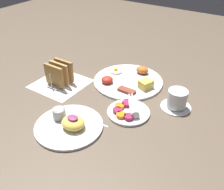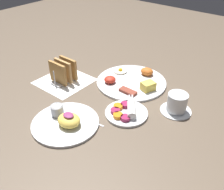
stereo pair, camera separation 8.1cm
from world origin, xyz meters
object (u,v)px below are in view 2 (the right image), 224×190
(coffee_cup, at_px, (177,104))
(plate_foreground, at_px, (65,121))
(toast_rack, at_px, (63,72))
(plate_condiments, at_px, (126,112))
(plate_breakfast, at_px, (132,81))

(coffee_cup, bearing_deg, plate_foreground, -130.63)
(coffee_cup, bearing_deg, toast_rack, -166.75)
(plate_foreground, bearing_deg, plate_condiments, 52.83)
(plate_condiments, distance_m, coffee_cup, 0.20)
(plate_breakfast, bearing_deg, coffee_cup, -14.45)
(plate_foreground, xyz_separation_m, coffee_cup, (0.27, 0.32, 0.02))
(plate_foreground, relative_size, coffee_cup, 2.03)
(plate_condiments, bearing_deg, plate_breakfast, 119.67)
(plate_breakfast, distance_m, plate_condiments, 0.24)
(plate_foreground, distance_m, coffee_cup, 0.42)
(plate_foreground, distance_m, toast_rack, 0.31)
(toast_rack, bearing_deg, plate_condiments, -3.16)
(toast_rack, bearing_deg, plate_foreground, -41.20)
(plate_breakfast, xyz_separation_m, coffee_cup, (0.25, -0.07, 0.03))
(plate_condiments, relative_size, plate_foreground, 0.72)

